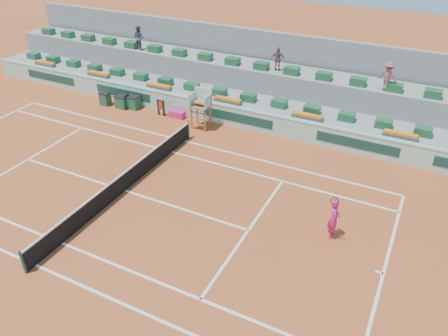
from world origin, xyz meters
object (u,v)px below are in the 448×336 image
(drink_cooler_a, at_px, (133,102))
(tennis_player, at_px, (334,218))
(player_bag, at_px, (177,114))
(umpire_chair, at_px, (201,103))

(drink_cooler_a, relative_size, tennis_player, 0.37)
(drink_cooler_a, distance_m, tennis_player, 16.34)
(player_bag, distance_m, tennis_player, 13.42)
(umpire_chair, distance_m, drink_cooler_a, 5.46)
(player_bag, bearing_deg, drink_cooler_a, -179.13)
(player_bag, xyz_separation_m, drink_cooler_a, (-3.31, -0.05, 0.20))
(player_bag, relative_size, umpire_chair, 0.42)
(drink_cooler_a, bearing_deg, player_bag, 0.87)
(tennis_player, bearing_deg, umpire_chair, 146.78)
(umpire_chair, height_order, tennis_player, umpire_chair)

